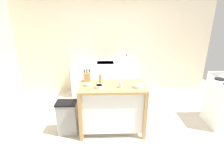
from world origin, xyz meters
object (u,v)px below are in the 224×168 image
(drinking_cup, at_px, (121,85))
(pepper_grinder, at_px, (100,79))
(kitchen_island, at_px, (112,106))
(knife_block, at_px, (87,77))
(bowl_ceramic_small, at_px, (87,84))
(bottle_spray_cleaner, at_px, (127,59))
(trash_bin, at_px, (68,118))
(bowl_ceramic_wide, at_px, (138,86))
(sink_faucet, at_px, (105,57))
(bowl_stoneware_deep, at_px, (99,86))

(drinking_cup, bearing_deg, pepper_grinder, 154.73)
(kitchen_island, height_order, knife_block, knife_block)
(knife_block, xyz_separation_m, bowl_ceramic_small, (0.02, -0.22, -0.07))
(pepper_grinder, relative_size, bottle_spray_cleaner, 0.93)
(kitchen_island, xyz_separation_m, bowl_ceramic_small, (-0.43, 0.00, 0.42))
(bottle_spray_cleaner, bearing_deg, trash_bin, -125.53)
(bowl_ceramic_wide, xyz_separation_m, drinking_cup, (-0.30, 0.02, 0.02))
(knife_block, height_order, bottle_spray_cleaner, knife_block)
(bowl_ceramic_wide, bearing_deg, pepper_grinder, 164.21)
(bowl_ceramic_small, xyz_separation_m, sink_faucet, (0.31, 1.86, 0.08))
(sink_faucet, distance_m, bottle_spray_cleaner, 0.59)
(bottle_spray_cleaner, bearing_deg, knife_block, -121.19)
(knife_block, relative_size, trash_bin, 0.37)
(knife_block, height_order, bowl_stoneware_deep, knife_block)
(kitchen_island, distance_m, sink_faucet, 1.94)
(bowl_stoneware_deep, xyz_separation_m, sink_faucet, (0.10, 1.98, 0.07))
(bowl_ceramic_small, distance_m, pepper_grinder, 0.24)
(kitchen_island, bearing_deg, bowl_stoneware_deep, -153.35)
(trash_bin, distance_m, bottle_spray_cleaner, 2.26)
(pepper_grinder, relative_size, sink_faucet, 0.89)
(drinking_cup, bearing_deg, bowl_ceramic_small, 169.45)
(knife_block, height_order, sink_faucet, knife_block)
(kitchen_island, bearing_deg, drinking_cup, -36.99)
(kitchen_island, distance_m, drinking_cup, 0.48)
(drinking_cup, bearing_deg, bowl_ceramic_wide, -3.84)
(kitchen_island, xyz_separation_m, drinking_cup, (0.13, -0.10, 0.45))
(bowl_stoneware_deep, relative_size, drinking_cup, 1.51)
(pepper_grinder, bearing_deg, knife_block, 146.88)
(bowl_ceramic_small, bearing_deg, trash_bin, -170.58)
(knife_block, bearing_deg, kitchen_island, -25.96)
(bowl_stoneware_deep, relative_size, sink_faucet, 0.63)
(kitchen_island, relative_size, sink_faucet, 5.23)
(pepper_grinder, height_order, sink_faucet, sink_faucet)
(knife_block, relative_size, bowl_ceramic_wide, 1.39)
(knife_block, distance_m, bowl_ceramic_small, 0.23)
(knife_block, height_order, bowl_ceramic_small, knife_block)
(knife_block, xyz_separation_m, bottle_spray_cleaner, (0.89, 1.47, -0.00))
(trash_bin, relative_size, bottle_spray_cleaner, 3.01)
(sink_faucet, relative_size, bottle_spray_cleaner, 1.05)
(bowl_ceramic_small, bearing_deg, drinking_cup, -10.55)
(bowl_ceramic_wide, xyz_separation_m, sink_faucet, (-0.56, 1.99, 0.07))
(pepper_grinder, xyz_separation_m, trash_bin, (-0.61, -0.12, -0.69))
(knife_block, xyz_separation_m, bowl_stoneware_deep, (0.23, -0.33, -0.06))
(bowl_stoneware_deep, distance_m, bowl_ceramic_small, 0.24)
(knife_block, xyz_separation_m, sink_faucet, (0.33, 1.65, 0.01))
(bottle_spray_cleaner, bearing_deg, bowl_ceramic_small, -117.24)
(bowl_ceramic_wide, distance_m, bowl_ceramic_small, 0.88)
(kitchen_island, bearing_deg, pepper_grinder, 163.71)
(trash_bin, bearing_deg, drinking_cup, -2.54)
(drinking_cup, bearing_deg, sink_faucet, 97.49)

